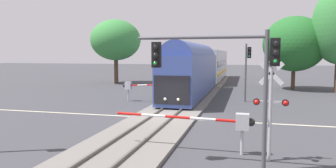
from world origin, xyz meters
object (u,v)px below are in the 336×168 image
at_px(commuter_train, 205,66).
at_px(oak_far_right, 294,44).
at_px(traffic_signal_near_right, 226,65).
at_px(crossing_gate_near, 225,122).
at_px(crossing_signal_mast, 271,99).
at_px(traffic_signal_far_side, 247,63).
at_px(pine_left_background, 116,40).
at_px(crossing_gate_far, 133,86).

relative_size(commuter_train, oak_far_right, 4.46).
bearing_deg(oak_far_right, traffic_signal_near_right, -102.26).
distance_m(crossing_gate_near, oak_far_right, 28.21).
bearing_deg(crossing_gate_near, crossing_signal_mast, -16.36).
bearing_deg(commuter_train, traffic_signal_far_side, -64.99).
bearing_deg(pine_left_background, crossing_gate_far, -61.65).
bearing_deg(traffic_signal_far_side, crossing_signal_mast, -86.75).
bearing_deg(crossing_gate_near, commuter_train, 99.35).
xyz_separation_m(crossing_gate_near, oak_far_right, (6.40, 27.15, 4.17)).
bearing_deg(traffic_signal_far_side, traffic_signal_near_right, -92.66).
bearing_deg(commuter_train, pine_left_background, 169.16).
bearing_deg(crossing_gate_far, pine_left_background, 118.35).
height_order(crossing_gate_far, pine_left_background, pine_left_background).
relative_size(crossing_gate_near, oak_far_right, 0.71).
xyz_separation_m(crossing_signal_mast, crossing_gate_far, (-11.04, 13.87, -1.12)).
height_order(traffic_signal_near_right, pine_left_background, pine_left_background).
xyz_separation_m(crossing_gate_near, crossing_gate_far, (-9.20, 13.33, 0.01)).
distance_m(crossing_gate_near, crossing_gate_far, 16.19).
bearing_deg(oak_far_right, pine_left_background, 173.93).
bearing_deg(traffic_signal_far_side, crossing_gate_far, -167.44).
distance_m(crossing_gate_near, pine_left_background, 35.17).
bearing_deg(traffic_signal_near_right, commuter_train, 99.02).
bearing_deg(oak_far_right, crossing_gate_far, -138.46).
bearing_deg(pine_left_background, commuter_train, -10.84).
height_order(crossing_gate_near, traffic_signal_near_right, traffic_signal_near_right).
height_order(crossing_gate_near, crossing_signal_mast, crossing_signal_mast).
bearing_deg(crossing_gate_near, oak_far_right, 76.73).
distance_m(crossing_signal_mast, traffic_signal_near_right, 2.55).
distance_m(crossing_gate_far, pine_left_background, 19.32).
xyz_separation_m(traffic_signal_near_right, pine_left_background, (-18.18, 31.53, 2.46)).
height_order(crossing_signal_mast, traffic_signal_far_side, traffic_signal_far_side).
relative_size(traffic_signal_near_right, pine_left_background, 0.56).
xyz_separation_m(commuter_train, traffic_signal_near_right, (4.59, -28.93, 1.15)).
distance_m(crossing_gate_near, traffic_signal_near_right, 3.11).
xyz_separation_m(crossing_gate_near, crossing_signal_mast, (1.84, -0.54, 1.13)).
relative_size(commuter_train, traffic_signal_near_right, 7.49).
distance_m(traffic_signal_near_right, pine_left_background, 36.48).
distance_m(commuter_train, oak_far_right, 11.22).
xyz_separation_m(traffic_signal_far_side, oak_far_right, (5.48, 11.57, 2.03)).
relative_size(traffic_signal_far_side, oak_far_right, 0.59).
xyz_separation_m(traffic_signal_near_right, oak_far_right, (6.28, 28.93, 1.62)).
height_order(crossing_gate_far, traffic_signal_near_right, traffic_signal_near_right).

